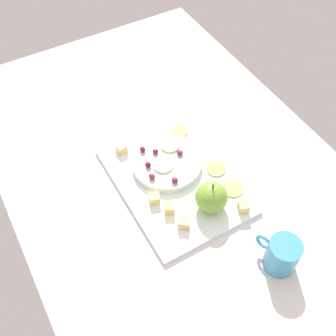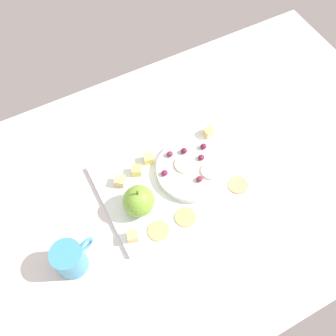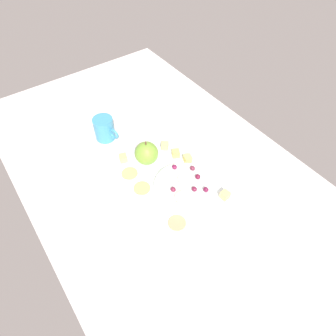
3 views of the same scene
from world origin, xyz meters
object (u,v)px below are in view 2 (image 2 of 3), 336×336
cheese_cube_4 (133,236)px  grape_5 (170,154)px  grape_3 (203,146)px  cheese_cube_2 (149,159)px  grape_4 (199,179)px  serving_dish (191,170)px  cheese_cube_1 (137,170)px  grape_2 (201,157)px  apple_slice_1 (211,171)px  cracker_1 (159,231)px  cup (70,259)px  apple_whole (139,201)px  platter (174,179)px  cheese_cube_3 (208,132)px  grape_1 (184,151)px  cracker_2 (185,217)px  cracker_0 (238,185)px  apple_slice_0 (184,165)px  cheese_cube_0 (120,181)px  grape_0 (164,173)px

cheese_cube_4 → grape_5: 23.65cm
grape_3 → cheese_cube_4: bearing=26.0°
cheese_cube_2 → cheese_cube_4: 21.65cm
grape_4 → grape_3: bearing=-126.4°
serving_dish → cheese_cube_1: 14.15cm
grape_2 → apple_slice_1: 4.48cm
cracker_1 → cup: size_ratio=0.52×
apple_whole → serving_dish: bearing=-170.1°
platter → cheese_cube_4: size_ratio=15.51×
cheese_cube_3 → grape_1: size_ratio=1.43×
cracker_1 → grape_3: (-20.82, -14.50, 2.57)cm
cracker_1 → cracker_2: bearing=-179.4°
serving_dish → cup: (35.99, 8.13, 2.10)cm
apple_whole → grape_1: 18.72cm
grape_1 → grape_5: 3.83cm
cracker_0 → apple_slice_0: bearing=-47.1°
grape_5 → grape_3: bearing=167.0°
serving_dish → grape_3: (-5.84, -3.96, 1.77)cm
grape_4 → platter: bearing=-43.1°
serving_dish → grape_1: bearing=-96.5°
cheese_cube_1 → grape_3: grape_3 is taller
apple_slice_1 → cup: size_ratio=0.50×
grape_5 → cup: cup is taller
cheese_cube_0 → grape_3: bearing=176.1°
cheese_cube_4 → grape_4: (-21.15, -5.25, 1.45)cm
grape_5 → apple_slice_1: size_ratio=0.34×
cheese_cube_4 → platter: bearing=-149.2°
apple_whole → grape_0: (-9.33, -4.54, -1.24)cm
apple_whole → cracker_1: 8.64cm
cheese_cube_1 → cracker_1: size_ratio=0.47×
platter → cheese_cube_1: size_ratio=15.51×
apple_slice_0 → serving_dish: bearing=124.3°
grape_3 → apple_slice_1: 7.37cm
cheese_cube_0 → cracker_2: size_ratio=0.47×
platter → grape_5: size_ratio=22.16×
cheese_cube_4 → cheese_cube_3: bearing=-150.9°
grape_2 → cup: (39.59, 9.45, 0.41)cm
cracker_1 → grape_5: grape_5 is taller
cracker_0 → apple_slice_0: size_ratio=1.02×
serving_dish → apple_slice_1: (-3.92, 3.14, 1.29)cm
apple_whole → cracker_0: 26.07cm
grape_1 → grape_4: 9.12cm
serving_dish → cheese_cube_0: size_ratio=7.43×
cracker_0 → cracker_2: 16.36cm
cheese_cube_3 → grape_4: size_ratio=1.43×
grape_2 → apple_slice_0: (4.75, -0.36, -0.39)cm
grape_4 → grape_5: bearing=-72.6°
cheese_cube_0 → grape_0: (-10.76, 3.89, 1.45)cm
cracker_2 → grape_3: size_ratio=3.04×
cracker_0 → grape_3: size_ratio=3.04×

